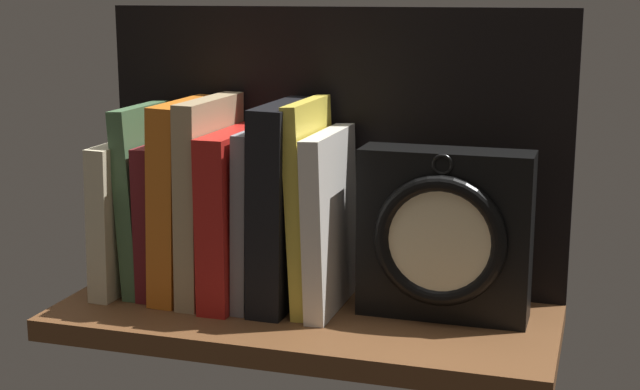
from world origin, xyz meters
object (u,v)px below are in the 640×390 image
object	(u,v)px
book_cream_twain	(128,214)
book_red_requiem	(236,215)
book_black_skeptic	(285,205)
book_maroon_dawkins	(164,217)
framed_clock	(444,235)
book_yellow_seinlanguage	(311,205)
book_white_catcher	(330,221)
book_orange_pandolfini	(186,198)
book_gray_chess	(259,215)
book_green_romantic	(146,198)
book_tan_shortstories	(210,198)

from	to	relation	value
book_cream_twain	book_red_requiem	size ratio (longest dim) A/B	0.91
book_black_skeptic	book_cream_twain	bearing A→B (deg)	180.00
book_maroon_dawkins	framed_clock	xyz separation A→B (cm)	(34.65, 0.11, 0.38)
book_maroon_dawkins	book_yellow_seinlanguage	bearing A→B (deg)	-0.00
book_white_catcher	book_orange_pandolfini	bearing A→B (deg)	180.00
book_maroon_dawkins	book_white_catcher	distance (cm)	21.35
book_maroon_dawkins	book_yellow_seinlanguage	xyz separation A→B (cm)	(18.96, -0.00, 2.85)
book_red_requiem	framed_clock	xyz separation A→B (cm)	(25.07, 0.11, -0.57)
book_cream_twain	book_black_skeptic	xyz separation A→B (cm)	(20.80, 0.00, 2.65)
book_black_skeptic	framed_clock	size ratio (longest dim) A/B	1.23
book_orange_pandolfini	framed_clock	distance (cm)	31.72
book_cream_twain	book_black_skeptic	size ratio (longest dim) A/B	0.78
book_cream_twain	book_gray_chess	bearing A→B (deg)	0.00
book_white_catcher	book_green_romantic	bearing A→B (deg)	180.00
book_red_requiem	book_cream_twain	bearing A→B (deg)	180.00
book_cream_twain	book_white_catcher	bearing A→B (deg)	0.00
book_tan_shortstories	book_white_catcher	bearing A→B (deg)	0.00
book_green_romantic	book_orange_pandolfini	distance (cm)	5.45
book_black_skeptic	book_yellow_seinlanguage	bearing A→B (deg)	0.00
book_tan_shortstories	framed_clock	size ratio (longest dim) A/B	1.25
book_green_romantic	book_maroon_dawkins	world-z (taller)	book_green_romantic
book_cream_twain	book_black_skeptic	world-z (taller)	book_black_skeptic
book_cream_twain	book_maroon_dawkins	xyz separation A→B (cm)	(5.06, 0.00, 0.02)
book_green_romantic	book_black_skeptic	world-z (taller)	book_black_skeptic
book_tan_shortstories	book_black_skeptic	size ratio (longest dim) A/B	1.01
book_tan_shortstories	book_yellow_seinlanguage	size ratio (longest dim) A/B	0.99
book_maroon_dawkins	book_green_romantic	bearing A→B (deg)	-180.00
book_green_romantic	book_orange_pandolfini	world-z (taller)	book_orange_pandolfini
book_cream_twain	book_orange_pandolfini	world-z (taller)	book_orange_pandolfini
book_tan_shortstories	framed_clock	xyz separation A→B (cm)	(28.44, 0.11, -2.40)
book_maroon_dawkins	book_orange_pandolfini	world-z (taller)	book_orange_pandolfini
book_green_romantic	book_white_catcher	world-z (taller)	book_green_romantic
book_red_requiem	book_maroon_dawkins	bearing A→B (deg)	180.00
book_green_romantic	book_orange_pandolfini	bearing A→B (deg)	0.00
book_white_catcher	book_yellow_seinlanguage	bearing A→B (deg)	180.00
book_orange_pandolfini	book_tan_shortstories	bearing A→B (deg)	0.00
framed_clock	book_white_catcher	bearing A→B (deg)	-179.54
book_cream_twain	book_gray_chess	distance (cm)	17.64
book_maroon_dawkins	book_yellow_seinlanguage	distance (cm)	19.17
book_tan_shortstories	framed_clock	world-z (taller)	book_tan_shortstories
book_gray_chess	book_cream_twain	bearing A→B (deg)	180.00
book_orange_pandolfini	framed_clock	size ratio (longest dim) A/B	1.22
book_maroon_dawkins	book_red_requiem	xyz separation A→B (cm)	(9.58, -0.00, 0.95)
book_maroon_dawkins	book_gray_chess	bearing A→B (deg)	-0.00
book_red_requiem	book_gray_chess	world-z (taller)	book_gray_chess
book_maroon_dawkins	book_orange_pandolfini	size ratio (longest dim) A/B	0.79
book_cream_twain	book_tan_shortstories	distance (cm)	11.61
book_green_romantic	book_orange_pandolfini	xyz separation A→B (cm)	(5.43, 0.00, 0.38)
book_maroon_dawkins	book_gray_chess	distance (cm)	12.59
book_white_catcher	book_tan_shortstories	bearing A→B (deg)	180.00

